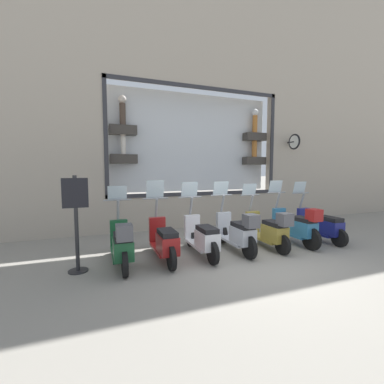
% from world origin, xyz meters
% --- Properties ---
extents(ground_plane, '(120.00, 120.00, 0.00)m').
position_xyz_m(ground_plane, '(0.00, 0.00, 0.00)').
color(ground_plane, gray).
extents(building_facade, '(1.20, 36.00, 9.36)m').
position_xyz_m(building_facade, '(3.60, -0.00, 4.78)').
color(building_facade, '#ADA08E').
rests_on(building_facade, ground_plane).
extents(scooter_navy_0, '(1.79, 0.61, 1.57)m').
position_xyz_m(scooter_navy_0, '(0.65, -2.45, 0.41)').
color(scooter_navy_0, black).
rests_on(scooter_navy_0, ground_plane).
extents(scooter_teal_1, '(1.81, 0.60, 1.62)m').
position_xyz_m(scooter_teal_1, '(0.60, -1.58, 0.48)').
color(scooter_teal_1, black).
rests_on(scooter_teal_1, ground_plane).
extents(scooter_olive_2, '(1.79, 0.60, 1.54)m').
position_xyz_m(scooter_olive_2, '(0.58, -0.72, 0.46)').
color(scooter_olive_2, black).
rests_on(scooter_olive_2, ground_plane).
extents(scooter_silver_3, '(1.80, 0.61, 1.61)m').
position_xyz_m(scooter_silver_3, '(0.59, 0.15, 0.47)').
color(scooter_silver_3, black).
rests_on(scooter_silver_3, ground_plane).
extents(scooter_white_4, '(1.79, 0.60, 1.62)m').
position_xyz_m(scooter_white_4, '(0.65, 1.01, 0.42)').
color(scooter_white_4, black).
rests_on(scooter_white_4, ground_plane).
extents(scooter_red_5, '(1.79, 0.61, 1.67)m').
position_xyz_m(scooter_red_5, '(0.65, 1.88, 0.43)').
color(scooter_red_5, black).
rests_on(scooter_red_5, ground_plane).
extents(scooter_green_6, '(1.79, 0.61, 1.56)m').
position_xyz_m(scooter_green_6, '(0.58, 2.75, 0.46)').
color(scooter_green_6, black).
rests_on(scooter_green_6, ground_plane).
extents(shop_sign_post, '(0.36, 0.45, 1.82)m').
position_xyz_m(shop_sign_post, '(0.64, 3.55, 0.99)').
color(shop_sign_post, '#232326').
rests_on(shop_sign_post, ground_plane).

